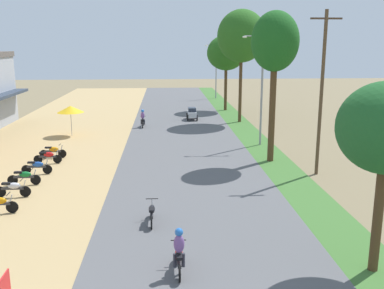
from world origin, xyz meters
TOP-DOWN VIEW (x-y plane):
  - parked_motorbike_third at (-9.18, 14.50)m, footprint 1.80×0.54m
  - parked_motorbike_fourth at (-9.22, 16.47)m, footprint 1.80×0.54m
  - parked_motorbike_fifth at (-9.10, 18.52)m, footprint 1.80×0.54m
  - parked_motorbike_sixth at (-9.06, 20.89)m, footprint 1.80×0.54m
  - parked_motorbike_seventh at (-9.08, 22.33)m, footprint 1.80×0.54m
  - vendor_umbrella at (-9.33, 29.74)m, footprint 2.20×2.20m
  - median_tree_second at (5.47, 20.67)m, footprint 3.01×3.01m
  - median_tree_third at (5.94, 35.54)m, footprint 4.66×4.66m
  - median_tree_fourth at (5.59, 43.43)m, footprint 4.39×4.39m
  - streetlamp_near at (5.80, 25.41)m, footprint 3.16×0.20m
  - streetlamp_mid at (5.80, 54.82)m, footprint 3.16×0.20m
  - utility_pole_near at (7.56, 17.69)m, footprint 1.80×0.20m
  - car_hatchback_silver at (1.28, 36.91)m, footprint 1.04×2.00m
  - motorbike_ahead_third at (-1.07, 6.41)m, footprint 0.54×1.80m
  - motorbike_ahead_fourth at (-2.10, 10.74)m, footprint 0.54×1.80m
  - motorbike_ahead_fifth at (-3.52, 33.17)m, footprint 0.54×1.80m

SIDE VIEW (x-z plane):
  - parked_motorbike_third at x=-9.18m, z-range 0.08..1.02m
  - parked_motorbike_fourth at x=-9.22m, z-range 0.08..1.02m
  - parked_motorbike_fifth at x=-9.10m, z-range 0.08..1.02m
  - parked_motorbike_sixth at x=-9.06m, z-range 0.08..1.02m
  - parked_motorbike_seventh at x=-9.08m, z-range 0.08..1.02m
  - motorbike_ahead_fourth at x=-2.10m, z-range 0.10..1.04m
  - car_hatchback_silver at x=1.28m, z-range 0.13..1.36m
  - motorbike_ahead_third at x=-1.07m, z-range 0.03..1.69m
  - motorbike_ahead_fifth at x=-3.52m, z-range 0.03..1.69m
  - vendor_umbrella at x=-9.33m, z-range 1.05..3.57m
  - streetlamp_mid at x=5.80m, z-range 0.65..8.18m
  - streetlamp_near at x=5.80m, z-range 0.66..8.93m
  - utility_pole_near at x=7.56m, z-range 0.19..9.70m
  - median_tree_fourth at x=5.59m, z-range 2.32..10.85m
  - median_tree_second at x=5.47m, z-range 2.84..12.45m
  - median_tree_third at x=5.94m, z-range 2.92..13.70m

